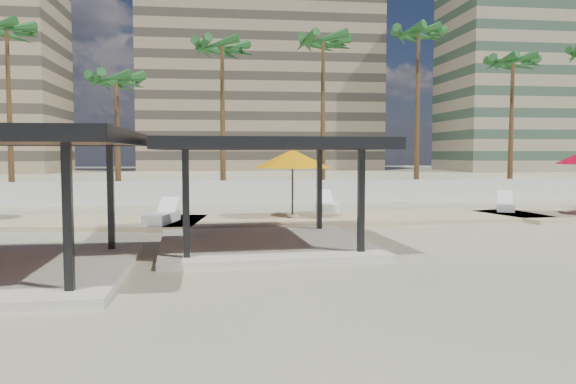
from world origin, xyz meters
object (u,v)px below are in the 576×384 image
Objects in this scene: pavilion_central at (263,183)px; lounger_a at (162,217)px; lounger_b at (327,206)px; lounger_d at (505,206)px.

lounger_a is at bearing 121.89° from pavilion_central.
lounger_b is (3.54, 8.11, -1.48)m from pavilion_central.
lounger_a reaches higher than lounger_b.
lounger_a is 7.65m from lounger_b.
lounger_a is at bearing 117.80° from lounger_b.
lounger_b is at bearing 63.14° from pavilion_central.
lounger_d is (7.98, -0.77, -0.01)m from lounger_b.
pavilion_central is 2.69× the size of lounger_a.
lounger_d is at bearing -66.26° from lounger_a.
lounger_a reaches higher than lounger_d.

